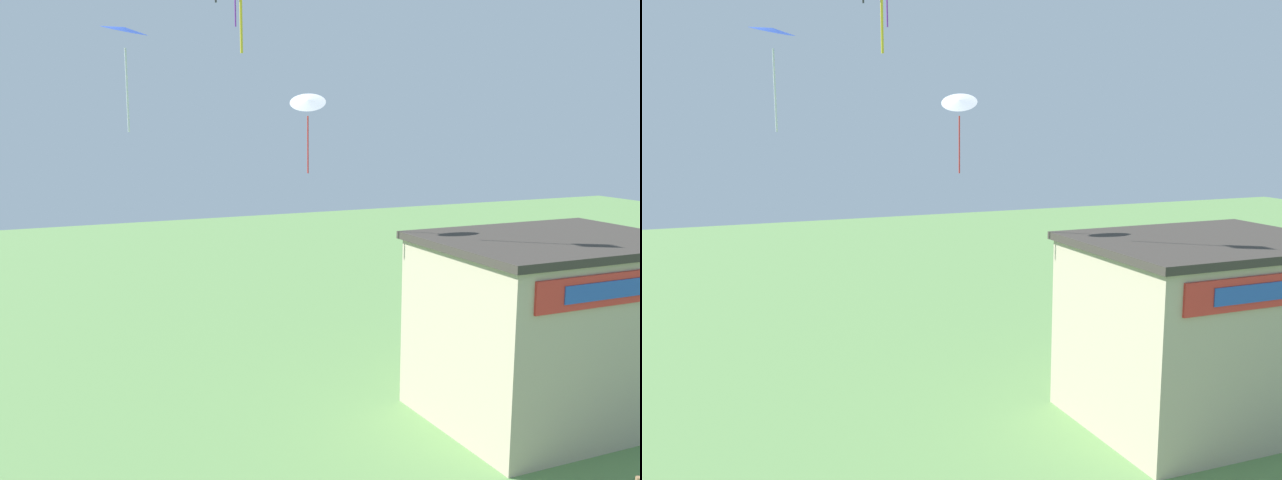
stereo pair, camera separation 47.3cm
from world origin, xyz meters
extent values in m
cube|color=#B7A88E|center=(9.57, 11.70, 2.77)|extent=(7.37, 5.73, 5.55)
cube|color=#38332D|center=(9.57, 11.70, 5.67)|extent=(7.67, 6.03, 0.24)
cube|color=red|center=(9.57, 8.79, 4.85)|extent=(6.26, 0.08, 0.90)
cube|color=#234CAD|center=(9.57, 8.74, 4.85)|extent=(4.42, 0.04, 0.49)
cone|color=white|center=(3.39, 16.54, 9.95)|extent=(1.53, 1.48, 0.67)
cylinder|color=red|center=(3.39, 16.54, 8.54)|extent=(0.05, 0.05, 1.87)
cone|color=blue|center=(-3.00, 12.34, 11.46)|extent=(1.52, 1.52, 0.32)
cylinder|color=silver|center=(-3.00, 12.34, 10.05)|extent=(0.05, 0.05, 1.94)
cylinder|color=yellow|center=(-1.64, 7.71, 11.21)|extent=(0.05, 0.05, 1.23)
camera|label=1|loc=(-5.73, -5.17, 9.44)|focal=40.00mm
camera|label=2|loc=(-5.30, -5.35, 9.44)|focal=40.00mm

